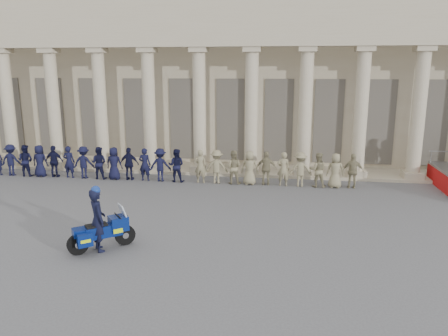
% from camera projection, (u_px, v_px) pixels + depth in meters
% --- Properties ---
extents(ground, '(90.00, 90.00, 0.00)m').
position_uv_depth(ground, '(191.00, 231.00, 14.61)').
color(ground, '#4E4E51').
rests_on(ground, ground).
extents(building, '(40.00, 12.50, 9.00)m').
position_uv_depth(building, '(240.00, 80.00, 27.81)').
color(building, tan).
rests_on(building, ground).
extents(officer_rank, '(19.85, 0.60, 1.59)m').
position_uv_depth(officer_rank, '(150.00, 165.00, 20.89)').
color(officer_rank, black).
rests_on(officer_rank, ground).
extents(motorcycle, '(1.69, 1.51, 1.31)m').
position_uv_depth(motorcycle, '(102.00, 231.00, 13.00)').
color(motorcycle, black).
rests_on(motorcycle, ground).
extents(rider, '(0.79, 0.83, 2.00)m').
position_uv_depth(rider, '(97.00, 219.00, 12.84)').
color(rider, black).
rests_on(rider, ground).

